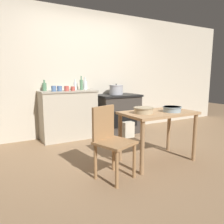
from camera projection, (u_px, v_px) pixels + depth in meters
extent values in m
plane|color=#896B4C|center=(126.00, 154.00, 3.43)|extent=(14.00, 14.00, 0.00)
cube|color=beige|center=(85.00, 73.00, 4.59)|extent=(8.00, 0.07, 2.55)
cube|color=#B2A893|center=(68.00, 116.00, 4.25)|extent=(1.05, 0.48, 0.91)
cube|color=gray|center=(68.00, 91.00, 4.17)|extent=(1.08, 0.51, 0.03)
cube|color=#38332D|center=(117.00, 115.00, 4.72)|extent=(0.86, 0.62, 0.79)
cube|color=black|center=(117.00, 95.00, 4.65)|extent=(0.90, 0.66, 0.04)
cube|color=black|center=(125.00, 119.00, 4.45)|extent=(0.60, 0.01, 0.33)
cube|color=#A87F56|center=(158.00, 113.00, 3.08)|extent=(1.04, 0.62, 0.03)
cylinder|color=#97724E|center=(142.00, 148.00, 2.69)|extent=(0.06, 0.06, 0.69)
cylinder|color=#97724E|center=(195.00, 138.00, 3.14)|extent=(0.06, 0.06, 0.69)
cylinder|color=#97724E|center=(120.00, 138.00, 3.14)|extent=(0.06, 0.06, 0.69)
cylinder|color=#97724E|center=(169.00, 130.00, 3.59)|extent=(0.06, 0.06, 0.69)
cube|color=#997047|center=(115.00, 143.00, 2.57)|extent=(0.51, 0.51, 0.03)
cube|color=#997047|center=(103.00, 123.00, 2.65)|extent=(0.35, 0.15, 0.41)
cylinder|color=#997047|center=(117.00, 170.00, 2.38)|extent=(0.04, 0.04, 0.43)
cylinder|color=#997047|center=(134.00, 161.00, 2.62)|extent=(0.04, 0.04, 0.43)
cylinder|color=#997047|center=(95.00, 162.00, 2.59)|extent=(0.04, 0.04, 0.43)
cylinder|color=#997047|center=(113.00, 154.00, 2.84)|extent=(0.04, 0.04, 0.43)
cube|color=beige|center=(128.00, 130.00, 4.38)|extent=(0.22, 0.15, 0.31)
cylinder|color=#A8A8AD|center=(116.00, 90.00, 4.64)|extent=(0.29, 0.29, 0.18)
cylinder|color=#A8A8AD|center=(116.00, 85.00, 4.63)|extent=(0.30, 0.30, 0.02)
sphere|color=black|center=(116.00, 84.00, 4.62)|extent=(0.02, 0.02, 0.02)
cylinder|color=#93A8B2|center=(172.00, 109.00, 3.06)|extent=(0.24, 0.24, 0.08)
cylinder|color=#8597A0|center=(172.00, 107.00, 3.06)|extent=(0.26, 0.26, 0.01)
cylinder|color=tan|center=(144.00, 110.00, 2.94)|extent=(0.26, 0.26, 0.08)
cylinder|color=tan|center=(144.00, 108.00, 2.94)|extent=(0.28, 0.28, 0.01)
cylinder|color=silver|center=(75.00, 86.00, 4.31)|extent=(0.06, 0.06, 0.15)
cylinder|color=silver|center=(75.00, 81.00, 4.29)|extent=(0.02, 0.02, 0.06)
cylinder|color=#517F5B|center=(81.00, 85.00, 4.35)|extent=(0.06, 0.06, 0.20)
cylinder|color=#517F5B|center=(81.00, 78.00, 4.32)|extent=(0.02, 0.02, 0.08)
cylinder|color=silver|center=(85.00, 85.00, 4.45)|extent=(0.08, 0.08, 0.18)
cylinder|color=silver|center=(85.00, 79.00, 4.43)|extent=(0.03, 0.03, 0.07)
cylinder|color=#517F5B|center=(44.00, 87.00, 4.06)|extent=(0.08, 0.08, 0.15)
cylinder|color=#517F5B|center=(44.00, 81.00, 4.04)|extent=(0.03, 0.03, 0.06)
cylinder|color=#B74C42|center=(73.00, 89.00, 4.07)|extent=(0.08, 0.08, 0.08)
cylinder|color=#B74C42|center=(67.00, 89.00, 4.01)|extent=(0.09, 0.09, 0.09)
cylinder|color=#4C6B99|center=(60.00, 89.00, 3.99)|extent=(0.09, 0.09, 0.10)
cylinder|color=#4C6B99|center=(54.00, 89.00, 3.93)|extent=(0.09, 0.09, 0.10)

